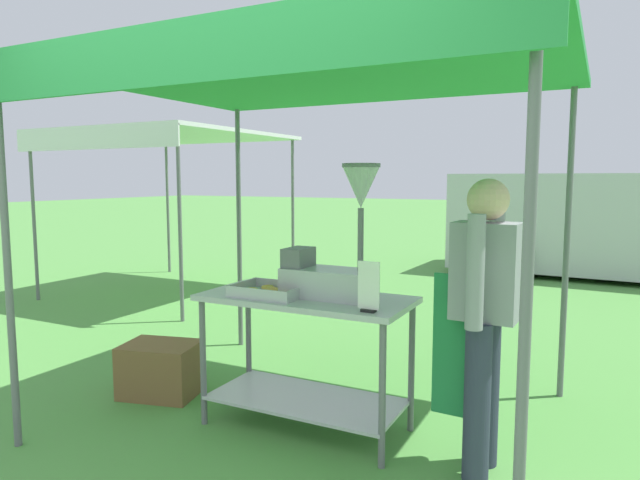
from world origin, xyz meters
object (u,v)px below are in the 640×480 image
Objects in this scene: vendor at (483,311)px; supply_crate at (161,369)px; menu_sign at (369,290)px; neighbour_tent at (168,139)px; donut_fryer at (335,254)px; donut_tray at (269,292)px; stall_canopy at (313,80)px; donut_cart at (306,335)px; van_silver at (633,224)px.

vendor is 2.59× the size of supply_crate.
menu_sign is 0.10× the size of neighbour_tent.
donut_fryer is 0.52× the size of vendor.
donut_tray is at bearing -162.61° from donut_fryer.
supply_crate is at bearing 174.96° from donut_tray.
donut_cart is (0.00, -0.10, -1.61)m from stall_canopy.
stall_canopy is 1.12× the size of neighbour_tent.
donut_cart is at bearing 157.05° from menu_sign.
donut_cart is 0.24× the size of van_silver.
vendor reaches higher than donut_tray.
van_silver reaches higher than supply_crate.
donut_fryer reaches higher than supply_crate.
van_silver is at bearing 35.97° from neighbour_tent.
menu_sign reaches higher than donut_cart.
donut_fryer is 0.44m from menu_sign.
supply_crate is 0.23× the size of neighbour_tent.
donut_fryer is 1.71m from supply_crate.
neighbour_tent is (-3.97, 2.94, 1.01)m from donut_fryer.
donut_fryer is at bearing 17.39° from donut_tray.
donut_fryer is at bearing -104.72° from van_silver.
van_silver reaches higher than donut_cart.
stall_canopy is at bearing 148.53° from menu_sign.
donut_fryer is at bearing 8.73° from donut_cart.
van_silver is at bearing 82.43° from vendor.
donut_tray is at bearing -155.55° from donut_cart.
donut_cart is 4.71× the size of menu_sign.
donut_tray reaches higher than supply_crate.
neighbour_tent is at bearing -144.03° from van_silver.
neighbour_tent reaches higher than supply_crate.
vendor is at bearing -31.74° from neighbour_tent.
stall_canopy is 1.91× the size of vendor.
donut_cart is 0.36m from donut_tray.
donut_fryer is at bearing 1.47° from supply_crate.
supply_crate is 4.39m from neighbour_tent.
donut_tray reaches higher than donut_cart.
menu_sign is 0.46× the size of supply_crate.
neighbour_tent reaches higher than menu_sign.
vendor is 0.28× the size of van_silver.
menu_sign is 0.62m from vendor.
stall_canopy is 1.36m from donut_tray.
stall_canopy is at bearing 90.00° from donut_cart.
donut_fryer is (0.19, -0.07, -1.08)m from stall_canopy.
vendor is 5.89m from neighbour_tent.
stall_canopy reaches higher than van_silver.
vendor reaches higher than supply_crate.
vendor is (0.92, -0.08, -0.24)m from donut_fryer.
donut_fryer is at bearing 142.94° from menu_sign.
donut_tray is 0.49m from donut_fryer.
donut_cart is 7.53m from van_silver.
neighbour_tent is (-3.78, 2.88, -0.06)m from stall_canopy.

